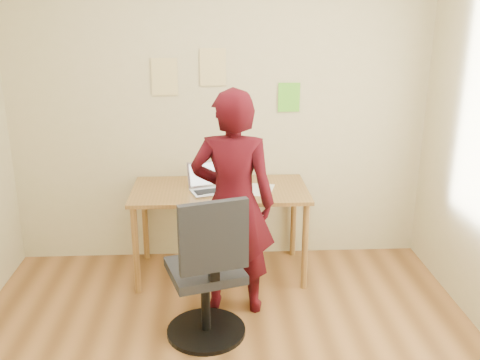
{
  "coord_description": "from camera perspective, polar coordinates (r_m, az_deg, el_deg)",
  "views": [
    {
      "loc": [
        -0.06,
        -2.66,
        2.12
      ],
      "look_at": [
        0.13,
        0.95,
        0.95
      ],
      "focal_mm": 40.0,
      "sensor_mm": 36.0,
      "label": 1
    }
  ],
  "objects": [
    {
      "name": "wall_note_mid",
      "position": [
        4.42,
        -2.91,
        11.94
      ],
      "size": [
        0.21,
        0.0,
        0.3
      ],
      "primitive_type": "cube",
      "color": "#DEC885",
      "rests_on": "room"
    },
    {
      "name": "wall_note_left",
      "position": [
        4.45,
        -8.06,
        10.84
      ],
      "size": [
        0.21,
        0.0,
        0.3
      ],
      "primitive_type": "cube",
      "color": "#DEC885",
      "rests_on": "room"
    },
    {
      "name": "room",
      "position": [
        2.77,
        -1.58,
        1.77
      ],
      "size": [
        3.58,
        3.58,
        2.78
      ],
      "color": "brown",
      "rests_on": "ground"
    },
    {
      "name": "wall_note_right",
      "position": [
        4.5,
        5.25,
        8.78
      ],
      "size": [
        0.18,
        0.0,
        0.24
      ],
      "primitive_type": "cube",
      "color": "#62CF2E",
      "rests_on": "room"
    },
    {
      "name": "person",
      "position": [
        3.74,
        -0.75,
        -2.52
      ],
      "size": [
        0.64,
        0.47,
        1.63
      ],
      "primitive_type": "imported",
      "rotation": [
        0.0,
        0.0,
        2.99
      ],
      "color": "#3A070E",
      "rests_on": "ground"
    },
    {
      "name": "paper_sheet",
      "position": [
        4.25,
        2.05,
        -1.03
      ],
      "size": [
        0.28,
        0.35,
        0.0
      ],
      "primitive_type": "cube",
      "rotation": [
        0.0,
        0.0,
        -0.25
      ],
      "color": "white",
      "rests_on": "desk"
    },
    {
      "name": "phone",
      "position": [
        4.08,
        -0.35,
        -1.8
      ],
      "size": [
        0.1,
        0.13,
        0.01
      ],
      "rotation": [
        0.0,
        0.0,
        0.49
      ],
      "color": "black",
      "rests_on": "desk"
    },
    {
      "name": "laptop",
      "position": [
        4.22,
        -3.33,
        -0.5
      ],
      "size": [
        0.37,
        0.35,
        0.22
      ],
      "rotation": [
        0.0,
        0.0,
        0.31
      ],
      "color": "#BBBBC3",
      "rests_on": "desk"
    },
    {
      "name": "office_chair",
      "position": [
        3.53,
        -3.45,
        -10.56
      ],
      "size": [
        0.57,
        0.58,
        1.03
      ],
      "rotation": [
        0.0,
        0.0,
        0.29
      ],
      "color": "black",
      "rests_on": "ground"
    },
    {
      "name": "desk",
      "position": [
        4.3,
        -2.15,
        -2.03
      ],
      "size": [
        1.4,
        0.7,
        0.74
      ],
      "color": "olive",
      "rests_on": "ground"
    }
  ]
}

